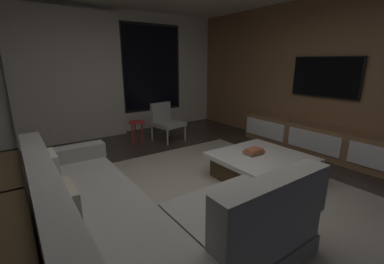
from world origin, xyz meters
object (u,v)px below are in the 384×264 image
object	(u,v)px
accent_chair_near_window	(166,120)
side_stool	(137,126)
book_stack_on_coffee_table	(254,151)
sectional_couch	(130,217)
media_console	(322,142)
coffee_table	(261,167)
console_table_behind_couch	(0,237)
mounted_tv	(325,77)

from	to	relation	value
accent_chair_near_window	side_stool	bearing A→B (deg)	170.93
book_stack_on_coffee_table	sectional_couch	bearing A→B (deg)	-170.01
media_console	coffee_table	bearing A→B (deg)	-178.75
console_table_behind_couch	sectional_couch	bearing A→B (deg)	-8.04
book_stack_on_coffee_table	accent_chair_near_window	world-z (taller)	accent_chair_near_window
coffee_table	side_stool	size ratio (longest dim) A/B	2.52
mounted_tv	console_table_behind_couch	xyz separation A→B (m)	(-4.75, -0.35, -0.94)
coffee_table	media_console	world-z (taller)	media_console
sectional_couch	book_stack_on_coffee_table	size ratio (longest dim) A/B	9.21
accent_chair_near_window	mounted_tv	xyz separation A→B (m)	(1.95, -2.21, 0.92)
coffee_table	console_table_behind_couch	distance (m)	2.93
coffee_table	side_stool	world-z (taller)	side_stool
sectional_couch	book_stack_on_coffee_table	bearing A→B (deg)	9.99
media_console	console_table_behind_couch	xyz separation A→B (m)	(-4.56, -0.15, 0.16)
console_table_behind_couch	coffee_table	bearing A→B (deg)	2.20
side_stool	console_table_behind_couch	xyz separation A→B (m)	(-2.19, -2.66, 0.03)
mounted_tv	coffee_table	bearing A→B (deg)	-172.71
media_console	mounted_tv	distance (m)	1.13
sectional_couch	media_console	world-z (taller)	sectional_couch
mounted_tv	media_console	bearing A→B (deg)	-132.41
book_stack_on_coffee_table	accent_chair_near_window	bearing A→B (deg)	91.89
media_console	console_table_behind_couch	world-z (taller)	console_table_behind_couch
book_stack_on_coffee_table	mounted_tv	size ratio (longest dim) A/B	0.23
coffee_table	media_console	distance (m)	1.65
sectional_couch	mounted_tv	xyz separation A→B (m)	(3.83, 0.47, 1.06)
book_stack_on_coffee_table	console_table_behind_couch	size ratio (longest dim) A/B	0.13
mounted_tv	console_table_behind_couch	world-z (taller)	mounted_tv
side_stool	coffee_table	bearing A→B (deg)	-74.15
coffee_table	console_table_behind_couch	xyz separation A→B (m)	(-2.92, -0.11, 0.22)
side_stool	book_stack_on_coffee_table	bearing A→B (deg)	-74.39
sectional_couch	side_stool	bearing A→B (deg)	65.31
sectional_couch	book_stack_on_coffee_table	distance (m)	2.00
book_stack_on_coffee_table	mounted_tv	world-z (taller)	mounted_tv
accent_chair_near_window	side_stool	xyz separation A→B (m)	(-0.60, 0.10, -0.06)
sectional_couch	coffee_table	world-z (taller)	sectional_couch
accent_chair_near_window	console_table_behind_couch	distance (m)	3.79
coffee_table	side_stool	xyz separation A→B (m)	(-0.72, 2.55, 0.19)
coffee_table	console_table_behind_couch	size ratio (longest dim) A/B	0.55
media_console	mounted_tv	bearing A→B (deg)	47.59
accent_chair_near_window	console_table_behind_couch	size ratio (longest dim) A/B	0.37
coffee_table	sectional_couch	bearing A→B (deg)	-173.14
coffee_table	side_stool	distance (m)	2.65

